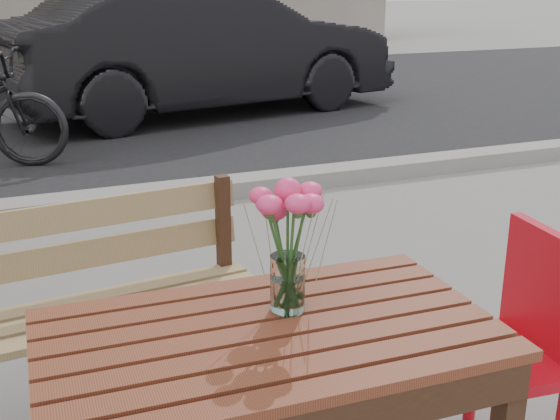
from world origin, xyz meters
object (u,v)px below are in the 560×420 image
object	(u,v)px
main_vase	(288,230)
main_table	(269,370)
parked_car	(202,48)
red_chair	(513,338)

from	to	relation	value
main_vase	main_table	bearing A→B (deg)	-135.69
main_vase	parked_car	bearing A→B (deg)	75.64
main_table	red_chair	xyz separation A→B (m)	(0.82, 0.06, -0.12)
main_table	parked_car	size ratio (longest dim) A/B	0.25
main_vase	parked_car	distance (m)	6.49
red_chair	main_vase	distance (m)	0.86
red_chair	parked_car	xyz separation A→B (m)	(0.88, 6.30, 0.28)
red_chair	parked_car	size ratio (longest dim) A/B	0.18
red_chair	main_table	bearing A→B (deg)	-79.51
main_vase	parked_car	xyz separation A→B (m)	(1.61, 6.29, -0.17)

